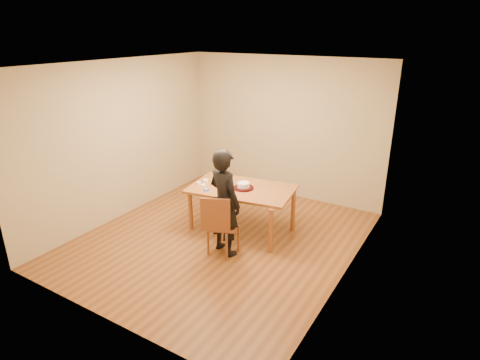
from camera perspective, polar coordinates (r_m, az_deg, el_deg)
The scene contains 16 objects.
room_shell at distance 6.22m, azimuth -1.32°, elevation 3.91°, with size 4.00×4.50×2.70m.
dining_table at distance 6.46m, azimuth 0.23°, elevation -1.28°, with size 1.65×0.98×0.04m, color brown.
dining_chair at distance 5.91m, azimuth -2.42°, elevation -6.50°, with size 0.38×0.38×0.04m, color brown.
cake_plate at distance 6.42m, azimuth 0.52°, elevation -1.11°, with size 0.32×0.32×0.02m, color red.
cake at distance 6.40m, azimuth 0.52°, elevation -0.74°, with size 0.20×0.20×0.06m, color white.
frosting_dome at distance 6.38m, azimuth 0.52°, elevation -0.37°, with size 0.20×0.20×0.03m, color white.
frosting_tub at distance 6.18m, azimuth -1.61°, elevation -1.75°, with size 0.09×0.09×0.08m, color white.
frosting_lid at distance 6.38m, azimuth -4.84°, elevation -1.41°, with size 0.10×0.10×0.01m, color #1931A5.
frosting_dollop at distance 6.37m, azimuth -4.84°, elevation -1.30°, with size 0.04×0.04×0.02m, color white.
ramekin_green at distance 6.63m, azimuth -5.87°, elevation -0.43°, with size 0.08×0.08×0.04m, color white.
ramekin_yellow at distance 6.71m, azimuth -4.93°, elevation -0.10°, with size 0.09×0.09×0.04m, color white.
ramekin_multi at distance 6.51m, azimuth -5.25°, elevation -0.80°, with size 0.08×0.08×0.04m, color white.
candy_box_pink at distance 6.91m, azimuth -1.93°, elevation 0.47°, with size 0.12×0.06×0.02m, color #E7367B.
candy_box_green at distance 6.90m, azimuth -1.95°, elevation 0.64°, with size 0.14×0.07×0.02m, color green.
spatula at distance 6.08m, azimuth -3.00°, elevation -2.49°, with size 0.15×0.01×0.01m, color black.
person at distance 5.79m, azimuth -2.22°, elevation -3.24°, with size 0.58×0.38×1.60m, color black.
Camera 1 is at (3.21, -4.67, 3.16)m, focal length 30.00 mm.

